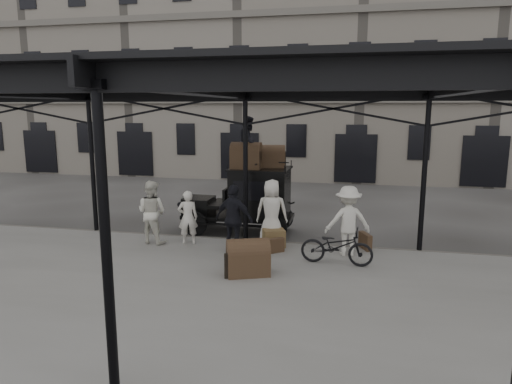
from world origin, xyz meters
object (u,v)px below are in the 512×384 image
taxi (251,197)px  bicycle (337,246)px  steamer_trunk_platform (248,260)px  porter_left (188,217)px  steamer_trunk_roof_near (246,158)px  porter_official (234,219)px

taxi → bicycle: 4.17m
steamer_trunk_platform → taxi: bearing=80.9°
porter_left → steamer_trunk_platform: (2.28, -2.09, -0.42)m
porter_left → steamer_trunk_roof_near: (1.33, 1.79, 1.59)m
steamer_trunk_roof_near → steamer_trunk_platform: steamer_trunk_roof_near is taller
steamer_trunk_roof_near → steamer_trunk_platform: bearing=-76.2°
porter_left → bicycle: (4.31, -0.90, -0.31)m
bicycle → steamer_trunk_roof_near: (-2.98, 2.69, 1.90)m
porter_left → bicycle: 4.42m
porter_official → bicycle: (2.78, -0.35, -0.47)m
steamer_trunk_roof_near → steamer_trunk_platform: size_ratio=0.95×
taxi → bicycle: size_ratio=2.00×
steamer_trunk_roof_near → porter_official: bearing=-84.9°
bicycle → taxi: bearing=49.0°
porter_left → porter_official: size_ratio=0.83×
steamer_trunk_roof_near → porter_left: bearing=-126.6°
taxi → steamer_trunk_roof_near: 1.35m
porter_left → bicycle: bearing=145.8°
bicycle → steamer_trunk_roof_near: size_ratio=1.92×
bicycle → steamer_trunk_platform: bicycle is taller
taxi → porter_left: taxi is taller
taxi → steamer_trunk_roof_near: bearing=-108.1°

